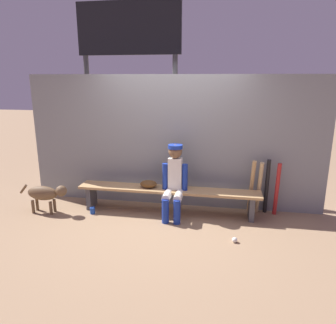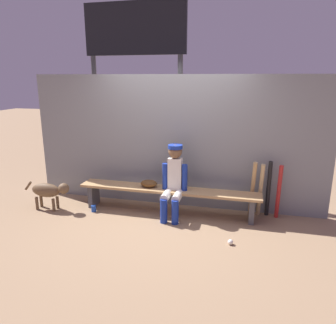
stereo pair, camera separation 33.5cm
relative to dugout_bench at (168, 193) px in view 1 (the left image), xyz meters
The scene contains 14 objects.
ground_plane 0.34m from the dugout_bench, ahead, with size 30.00×30.00×0.00m, color #937556.
chainlink_fence 0.87m from the dugout_bench, 90.00° to the left, with size 5.06×0.03×2.24m, color gray.
dugout_bench is the anchor object (origin of this frame).
player_seated 0.32m from the dugout_bench, 41.94° to the right, with size 0.41×0.55×1.16m.
baseball_glove 0.36m from the dugout_bench, behind, with size 0.28×0.20×0.12m, color #593819.
bat_wood_tan 1.37m from the dugout_bench, ahead, with size 0.06×0.06×0.93m, color tan.
bat_wood_natural 1.49m from the dugout_bench, ahead, with size 0.06×0.06×0.89m, color tan.
bat_aluminum_black 1.62m from the dugout_bench, ahead, with size 0.06×0.06×0.93m, color black.
bat_aluminum_red 1.76m from the dugout_bench, ahead, with size 0.06×0.06×0.89m, color #B22323.
baseball 1.38m from the dugout_bench, 37.16° to the right, with size 0.07×0.07×0.07m, color white.
cup_on_ground 1.28m from the dugout_bench, 168.00° to the right, with size 0.08×0.08×0.11m, color #1E47AD.
cup_on_bench 0.17m from the dugout_bench, 130.32° to the left, with size 0.08×0.08×0.11m, color #1E47AD.
scoreboard 2.96m from the dugout_bench, 123.74° to the left, with size 2.33×0.27×3.83m.
dog 2.02m from the dugout_bench, behind, with size 0.84×0.20×0.49m.
Camera 1 is at (0.88, -4.87, 2.20)m, focal length 34.27 mm.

